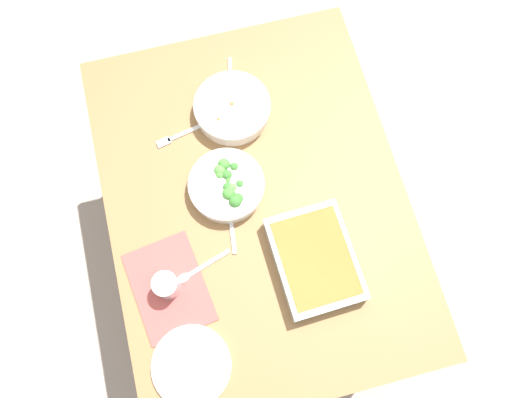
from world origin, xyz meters
name	(u,v)px	position (x,y,z in m)	size (l,w,h in m)	color
ground_plane	(256,248)	(0.00, 0.00, 0.00)	(6.00, 6.00, 0.00)	#9E9389
dining_table	(256,207)	(0.00, 0.00, 0.65)	(1.20, 0.90, 0.74)	olive
placemat	(169,287)	(0.20, -0.31, 0.74)	(0.28, 0.20, 0.00)	#B24C47
stew_bowl	(231,108)	(-0.30, 0.00, 0.77)	(0.24, 0.24, 0.06)	white
broccoli_bowl	(227,185)	(-0.05, -0.08, 0.77)	(0.23, 0.23, 0.07)	white
baking_dish	(315,260)	(0.23, 0.12, 0.77)	(0.31, 0.23, 0.06)	silver
drink_cup	(167,286)	(0.20, -0.31, 0.78)	(0.07, 0.07, 0.08)	#B2BCC6
side_plate	(191,366)	(0.42, -0.29, 0.75)	(0.22, 0.22, 0.01)	white
spoon_by_stew	(231,88)	(-0.38, 0.01, 0.74)	(0.18, 0.06, 0.01)	silver
spoon_by_broccoli	(230,217)	(0.04, -0.09, 0.74)	(0.18, 0.04, 0.01)	silver
spoon_spare	(196,271)	(0.17, -0.22, 0.74)	(0.07, 0.17, 0.01)	silver
fork_on_table	(179,136)	(-0.26, -0.18, 0.74)	(0.05, 0.18, 0.01)	silver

